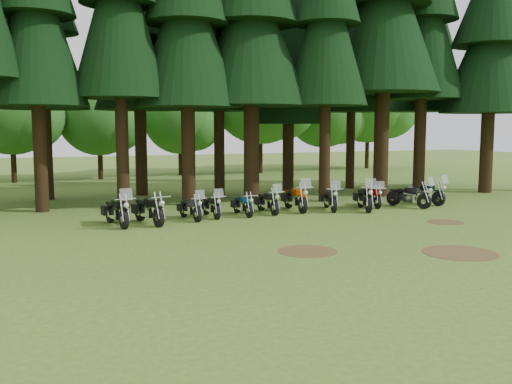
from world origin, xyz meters
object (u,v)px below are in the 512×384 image
motorcycle_6 (296,199)px  motorcycle_8 (365,199)px  motorcycle_1 (149,211)px  motorcycle_3 (211,207)px  motorcycle_4 (243,206)px  motorcycle_7 (330,200)px  motorcycle_0 (117,212)px  motorcycle_9 (372,197)px  motorcycle_2 (190,209)px  motorcycle_5 (268,203)px  motorcycle_10 (409,197)px  motorcycle_11 (425,194)px

motorcycle_6 → motorcycle_8: motorcycle_6 is taller
motorcycle_1 → motorcycle_8: (9.71, -0.18, 0.01)m
motorcycle_3 → motorcycle_4: bearing=-3.6°
motorcycle_6 → motorcycle_7: size_ratio=1.12×
motorcycle_0 → motorcycle_9: size_ratio=1.19×
motorcycle_2 → motorcycle_9: bearing=-3.9°
motorcycle_5 → motorcycle_10: motorcycle_10 is taller
motorcycle_3 → motorcycle_4: motorcycle_3 is taller
motorcycle_3 → motorcycle_7: bearing=-1.7°
motorcycle_5 → motorcycle_9: (5.35, -0.07, -0.03)m
motorcycle_0 → motorcycle_10: (13.33, -0.26, -0.01)m
motorcycle_7 → motorcycle_8: 1.54m
motorcycle_6 → motorcycle_10: 5.47m
motorcycle_9 → motorcycle_5: bearing=-167.0°
motorcycle_0 → motorcycle_8: 10.92m
motorcycle_6 → motorcycle_7: 1.59m
motorcycle_1 → motorcycle_11: 13.53m
motorcycle_4 → motorcycle_10: (8.01, -0.78, 0.09)m
motorcycle_4 → motorcycle_8: size_ratio=0.82×
motorcycle_1 → motorcycle_3: bearing=2.2°
motorcycle_10 → motorcycle_8: bearing=159.1°
motorcycle_0 → motorcycle_8: size_ratio=1.02×
motorcycle_10 → motorcycle_5: bearing=152.3°
motorcycle_1 → motorcycle_8: motorcycle_8 is taller
motorcycle_0 → motorcycle_1: size_ratio=1.01×
motorcycle_2 → motorcycle_5: 3.59m
motorcycle_9 → motorcycle_0: bearing=-163.4°
motorcycle_1 → motorcycle_11: bearing=-9.9°
motorcycle_1 → motorcycle_3: motorcycle_3 is taller
motorcycle_7 → motorcycle_11: bearing=18.4°
motorcycle_4 → motorcycle_7: bearing=-1.4°
motorcycle_4 → motorcycle_10: size_ratio=0.85×
motorcycle_1 → motorcycle_9: bearing=-8.0°
motorcycle_5 → motorcycle_6: motorcycle_6 is taller
motorcycle_7 → motorcycle_11: (5.23, -0.08, 0.02)m
motorcycle_5 → motorcycle_7: bearing=-3.5°
motorcycle_0 → motorcycle_4: (5.33, 0.52, -0.10)m
motorcycle_1 → motorcycle_10: size_ratio=1.04×
motorcycle_10 → motorcycle_6: bearing=148.9°
motorcycle_5 → motorcycle_11: bearing=-0.7°
motorcycle_0 → motorcycle_2: motorcycle_0 is taller
motorcycle_0 → motorcycle_7: 9.51m
motorcycle_2 → motorcycle_3: (1.00, 0.32, -0.01)m
motorcycle_1 → motorcycle_4: 4.16m
motorcycle_1 → motorcycle_5: (5.34, 0.70, -0.04)m
motorcycle_1 → motorcycle_2: motorcycle_2 is taller
motorcycle_9 → motorcycle_6: bearing=-169.2°
motorcycle_2 → motorcycle_7: motorcycle_7 is taller
motorcycle_4 → motorcycle_5: bearing=6.7°
motorcycle_0 → motorcycle_5: motorcycle_0 is taller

